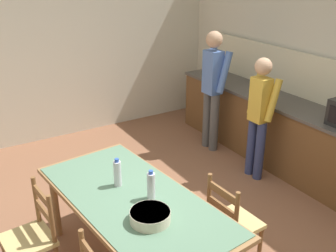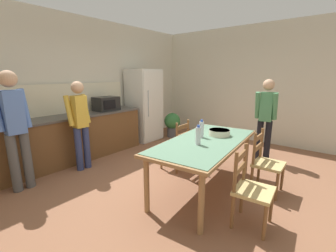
% 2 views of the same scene
% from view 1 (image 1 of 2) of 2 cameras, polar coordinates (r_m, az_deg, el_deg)
% --- Properties ---
extents(ground_plane, '(8.32, 8.32, 0.00)m').
position_cam_1_polar(ground_plane, '(4.14, 0.20, -16.88)').
color(ground_plane, brown).
extents(wall_left, '(0.12, 5.20, 2.90)m').
position_cam_1_polar(wall_left, '(6.31, -15.84, 11.16)').
color(wall_left, beige).
rests_on(wall_left, ground).
extents(kitchen_counter, '(3.63, 0.66, 0.92)m').
position_cam_1_polar(kitchen_counter, '(5.67, 15.43, -0.60)').
color(kitchen_counter, brown).
rests_on(kitchen_counter, ground).
extents(counter_splashback, '(3.59, 0.03, 0.60)m').
position_cam_1_polar(counter_splashback, '(5.65, 18.45, 7.13)').
color(counter_splashback, beige).
rests_on(counter_splashback, kitchen_counter).
extents(dining_table, '(2.11, 1.14, 0.78)m').
position_cam_1_polar(dining_table, '(3.47, -5.01, -11.40)').
color(dining_table, olive).
rests_on(dining_table, ground).
extents(bottle_near_centre, '(0.07, 0.07, 0.27)m').
position_cam_1_polar(bottle_near_centre, '(3.55, -7.34, -6.81)').
color(bottle_near_centre, silver).
rests_on(bottle_near_centre, dining_table).
extents(bottle_off_centre, '(0.07, 0.07, 0.27)m').
position_cam_1_polar(bottle_off_centre, '(3.34, -2.47, -8.65)').
color(bottle_off_centre, silver).
rests_on(bottle_off_centre, dining_table).
extents(serving_bowl, '(0.32, 0.32, 0.09)m').
position_cam_1_polar(serving_bowl, '(3.12, -2.60, -12.85)').
color(serving_bowl, beige).
rests_on(serving_bowl, dining_table).
extents(chair_side_far_right, '(0.44, 0.42, 0.91)m').
position_cam_1_polar(chair_side_far_right, '(3.74, 9.23, -13.68)').
color(chair_side_far_right, brown).
rests_on(chair_side_far_right, ground).
extents(chair_side_near_left, '(0.46, 0.44, 0.91)m').
position_cam_1_polar(chair_side_near_left, '(3.72, -19.12, -15.02)').
color(chair_side_near_left, brown).
rests_on(chair_side_near_left, ground).
extents(person_at_sink, '(0.44, 0.30, 1.76)m').
position_cam_1_polar(person_at_sink, '(5.71, 6.51, 5.91)').
color(person_at_sink, '#4C4C4C').
rests_on(person_at_sink, ground).
extents(person_at_counter, '(0.40, 0.28, 1.59)m').
position_cam_1_polar(person_at_counter, '(5.03, 13.13, 1.89)').
color(person_at_counter, navy).
rests_on(person_at_counter, ground).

